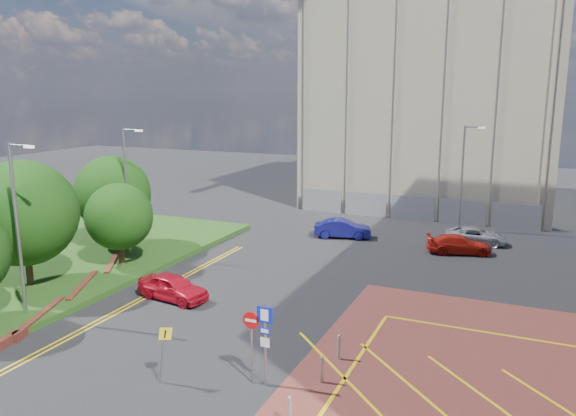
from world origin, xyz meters
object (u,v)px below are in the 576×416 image
Objects in this scene: lamp_left_near at (18,223)px; car_blue_back at (343,229)px; car_red_back at (459,244)px; tree_d at (113,193)px; warning_sign at (163,348)px; car_red_left at (173,287)px; lamp_back at (463,174)px; lamp_left_far at (127,186)px; tree_b at (24,213)px; tree_c at (119,217)px; sign_cluster at (260,335)px; car_silver_back at (475,236)px.

lamp_left_near reaches higher than car_blue_back.
lamp_left_near is at bearing 121.52° from car_red_back.
tree_d is 2.70× the size of warning_sign.
tree_d is 1.55× the size of car_red_left.
lamp_back is at bearing 57.60° from lamp_left_near.
lamp_left_far is at bearing 117.13° from car_blue_back.
tree_b is 13.95m from warning_sign.
car_blue_back is at bearing 66.15° from lamp_left_near.
tree_d is 0.76× the size of lamp_left_near.
tree_d is at bearing 63.50° from car_red_left.
warning_sign is at bearing 165.53° from car_blue_back.
tree_d is at bearing 109.38° from car_blue_back.
tree_c is 0.61× the size of lamp_left_near.
tree_c is at bearing 105.04° from car_red_back.
sign_cluster is 0.78× the size of car_blue_back.
lamp_left_far is at bearing 99.18° from car_red_back.
warning_sign is at bearing -14.05° from lamp_left_near.
sign_cluster is at bearing -97.97° from lamp_back.
lamp_left_near is 22.44m from car_blue_back.
lamp_left_far is at bearing 132.86° from warning_sign.
sign_cluster is (15.80, -4.02, -2.28)m from tree_b.
tree_c is at bearing 97.69° from lamp_left_near.
lamp_left_far is 1.95× the size of car_blue_back.
tree_d is 16.25m from car_blue_back.
lamp_left_far is 18.58m from sign_cluster.
tree_b is at bearing -82.87° from tree_d.
car_silver_back is at bearing 36.86° from tree_c.
warning_sign is 0.55× the size of car_blue_back.
warning_sign is (-7.02, -28.37, -2.93)m from lamp_back.
lamp_left_near is (4.08, -11.00, 0.79)m from tree_d.
warning_sign is (13.56, -13.37, -2.44)m from tree_d.
sign_cluster is (13.80, -9.02, -1.24)m from tree_c.
lamp_left_near is 1.92× the size of car_red_back.
tree_b is 0.84× the size of lamp_back.
warning_sign is (10.56, -10.37, -1.76)m from tree_c.
tree_c is (2.00, 5.00, -1.04)m from tree_b.
lamp_left_near is at bearing 140.27° from car_blue_back.
lamp_left_near is 28.94m from car_silver_back.
lamp_left_far reaches higher than tree_d.
tree_b reaches higher than sign_cluster.
sign_cluster is 0.82× the size of car_red_left.
tree_c is at bearing 124.75° from car_blue_back.
tree_d reaches higher than car_blue_back.
lamp_left_near is (3.08, -3.00, 0.42)m from tree_b.
lamp_left_far is 9.42m from car_red_left.
lamp_left_far reaches higher than sign_cluster.
tree_c is 21.71m from car_red_back.
warning_sign is at bearing -103.89° from lamp_back.
lamp_left_near is 10.30m from warning_sign.
tree_d is at bearing 110.57° from car_silver_back.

